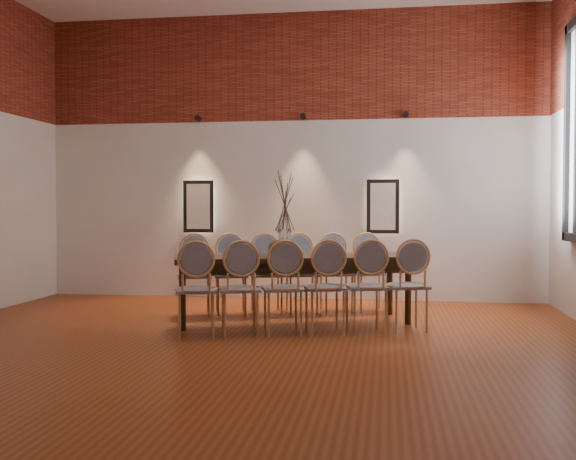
# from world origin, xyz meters

# --- Properties ---
(floor) EXTENTS (7.00, 7.00, 0.02)m
(floor) POSITION_xyz_m (0.00, 0.00, -0.01)
(floor) COLOR #8B3814
(floor) RESTS_ON ground
(wall_back) EXTENTS (7.00, 0.10, 4.00)m
(wall_back) POSITION_xyz_m (0.00, 3.55, 2.00)
(wall_back) COLOR silver
(wall_back) RESTS_ON ground
(wall_front) EXTENTS (7.00, 0.10, 4.00)m
(wall_front) POSITION_xyz_m (0.00, -3.55, 2.00)
(wall_front) COLOR silver
(wall_front) RESTS_ON ground
(brick_band_back) EXTENTS (7.00, 0.02, 1.50)m
(brick_band_back) POSITION_xyz_m (0.00, 3.48, 3.25)
(brick_band_back) COLOR maroon
(brick_band_back) RESTS_ON ground
(niche_left) EXTENTS (0.36, 0.06, 0.66)m
(niche_left) POSITION_xyz_m (-1.30, 3.45, 1.30)
(niche_left) COLOR #FFEAC6
(niche_left) RESTS_ON wall_back
(niche_right) EXTENTS (0.36, 0.06, 0.66)m
(niche_right) POSITION_xyz_m (1.30, 3.45, 1.30)
(niche_right) COLOR #FFEAC6
(niche_right) RESTS_ON wall_back
(spot_fixture_left) EXTENTS (0.08, 0.10, 0.08)m
(spot_fixture_left) POSITION_xyz_m (-1.30, 3.42, 2.55)
(spot_fixture_left) COLOR black
(spot_fixture_left) RESTS_ON wall_back
(spot_fixture_mid) EXTENTS (0.08, 0.10, 0.08)m
(spot_fixture_mid) POSITION_xyz_m (0.20, 3.42, 2.55)
(spot_fixture_mid) COLOR black
(spot_fixture_mid) RESTS_ON wall_back
(spot_fixture_right) EXTENTS (0.08, 0.10, 0.08)m
(spot_fixture_right) POSITION_xyz_m (1.60, 3.42, 2.55)
(spot_fixture_right) COLOR black
(spot_fixture_right) RESTS_ON wall_back
(dining_table) EXTENTS (2.75, 1.56, 0.75)m
(dining_table) POSITION_xyz_m (0.32, 1.59, 0.38)
(dining_table) COLOR black
(dining_table) RESTS_ON floor
(chair_near_a) EXTENTS (0.55, 0.55, 0.94)m
(chair_near_a) POSITION_xyz_m (-0.52, 0.60, 0.47)
(chair_near_a) COLOR tan
(chair_near_a) RESTS_ON floor
(chair_near_b) EXTENTS (0.55, 0.55, 0.94)m
(chair_near_b) POSITION_xyz_m (-0.11, 0.73, 0.47)
(chair_near_b) COLOR tan
(chair_near_b) RESTS_ON floor
(chair_near_c) EXTENTS (0.55, 0.55, 0.94)m
(chair_near_c) POSITION_xyz_m (0.31, 0.85, 0.47)
(chair_near_c) COLOR tan
(chair_near_c) RESTS_ON floor
(chair_near_d) EXTENTS (0.55, 0.55, 0.94)m
(chair_near_d) POSITION_xyz_m (0.73, 0.98, 0.47)
(chair_near_d) COLOR tan
(chair_near_d) RESTS_ON floor
(chair_near_e) EXTENTS (0.55, 0.55, 0.94)m
(chair_near_e) POSITION_xyz_m (1.15, 1.10, 0.47)
(chair_near_e) COLOR tan
(chair_near_e) RESTS_ON floor
(chair_near_f) EXTENTS (0.55, 0.55, 0.94)m
(chair_near_f) POSITION_xyz_m (1.56, 1.23, 0.47)
(chair_near_f) COLOR tan
(chair_near_f) RESTS_ON floor
(chair_far_a) EXTENTS (0.55, 0.55, 0.94)m
(chair_far_a) POSITION_xyz_m (-0.93, 1.94, 0.47)
(chair_far_a) COLOR tan
(chair_far_a) RESTS_ON floor
(chair_far_b) EXTENTS (0.55, 0.55, 0.94)m
(chair_far_b) POSITION_xyz_m (-0.51, 2.07, 0.47)
(chair_far_b) COLOR tan
(chair_far_b) RESTS_ON floor
(chair_far_c) EXTENTS (0.55, 0.55, 0.94)m
(chair_far_c) POSITION_xyz_m (-0.09, 2.19, 0.47)
(chair_far_c) COLOR tan
(chair_far_c) RESTS_ON floor
(chair_far_d) EXTENTS (0.55, 0.55, 0.94)m
(chair_far_d) POSITION_xyz_m (0.32, 2.32, 0.47)
(chair_far_d) COLOR tan
(chair_far_d) RESTS_ON floor
(chair_far_e) EXTENTS (0.55, 0.55, 0.94)m
(chair_far_e) POSITION_xyz_m (0.74, 2.44, 0.47)
(chair_far_e) COLOR tan
(chair_far_e) RESTS_ON floor
(chair_far_f) EXTENTS (0.55, 0.55, 0.94)m
(chair_far_f) POSITION_xyz_m (1.16, 2.57, 0.47)
(chair_far_f) COLOR tan
(chair_far_f) RESTS_ON floor
(vase) EXTENTS (0.14, 0.14, 0.30)m
(vase) POSITION_xyz_m (0.22, 1.56, 0.90)
(vase) COLOR silver
(vase) RESTS_ON dining_table
(dried_branches) EXTENTS (0.50, 0.50, 0.70)m
(dried_branches) POSITION_xyz_m (0.22, 1.56, 1.35)
(dried_branches) COLOR brown
(dried_branches) RESTS_ON vase
(bowl) EXTENTS (0.24, 0.24, 0.18)m
(bowl) POSITION_xyz_m (0.17, 1.49, 0.84)
(bowl) COLOR brown
(bowl) RESTS_ON dining_table
(book) EXTENTS (0.30, 0.25, 0.03)m
(book) POSITION_xyz_m (0.29, 1.62, 0.77)
(book) COLOR #99196B
(book) RESTS_ON dining_table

